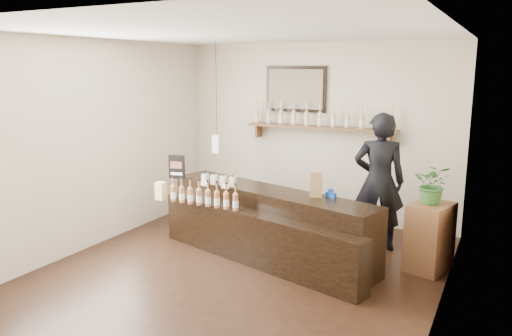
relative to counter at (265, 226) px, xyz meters
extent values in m
plane|color=black|center=(-0.03, -0.58, -0.41)|extent=(5.00, 5.00, 0.00)
plane|color=beige|center=(-0.03, 1.92, 0.99)|extent=(4.50, 0.00, 4.50)
plane|color=beige|center=(-0.03, -3.08, 0.99)|extent=(4.50, 0.00, 4.50)
plane|color=beige|center=(-2.28, -0.58, 0.99)|extent=(0.00, 5.00, 5.00)
plane|color=beige|center=(2.22, -0.58, 0.99)|extent=(0.00, 5.00, 5.00)
plane|color=white|center=(-0.03, -0.58, 2.39)|extent=(5.00, 5.00, 0.00)
cube|color=brown|center=(0.07, 1.79, 1.09)|extent=(2.40, 0.25, 0.04)
cube|color=brown|center=(-1.01, 1.82, 0.97)|extent=(0.04, 0.20, 0.20)
cube|color=brown|center=(1.15, 1.82, 0.97)|extent=(0.04, 0.20, 0.20)
cube|color=black|center=(-0.38, 1.89, 1.67)|extent=(1.02, 0.04, 0.72)
cube|color=#463B2D|center=(-0.38, 1.86, 1.67)|extent=(0.92, 0.01, 0.62)
cube|color=white|center=(-1.33, 1.02, 0.84)|extent=(0.12, 0.12, 0.28)
cylinder|color=black|center=(-1.33, 1.02, 1.69)|extent=(0.01, 0.01, 1.41)
cylinder|color=beige|center=(-1.03, 1.79, 1.21)|extent=(0.07, 0.07, 0.20)
cone|color=beige|center=(-1.03, 1.79, 1.34)|extent=(0.07, 0.07, 0.05)
cylinder|color=beige|center=(-1.03, 1.79, 1.40)|extent=(0.02, 0.02, 0.07)
cylinder|color=gold|center=(-1.03, 1.79, 1.45)|extent=(0.03, 0.03, 0.02)
cylinder|color=white|center=(-1.03, 1.79, 1.19)|extent=(0.07, 0.07, 0.09)
cylinder|color=beige|center=(-0.81, 1.79, 1.21)|extent=(0.07, 0.07, 0.20)
cone|color=beige|center=(-0.81, 1.79, 1.34)|extent=(0.07, 0.07, 0.05)
cylinder|color=beige|center=(-0.81, 1.79, 1.40)|extent=(0.02, 0.02, 0.07)
cylinder|color=gold|center=(-0.81, 1.79, 1.45)|extent=(0.03, 0.03, 0.02)
cylinder|color=white|center=(-0.81, 1.79, 1.19)|extent=(0.07, 0.07, 0.09)
cylinder|color=beige|center=(-0.59, 1.79, 1.21)|extent=(0.07, 0.07, 0.20)
cone|color=beige|center=(-0.59, 1.79, 1.34)|extent=(0.07, 0.07, 0.05)
cylinder|color=beige|center=(-0.59, 1.79, 1.40)|extent=(0.02, 0.02, 0.07)
cylinder|color=gold|center=(-0.59, 1.79, 1.45)|extent=(0.03, 0.03, 0.02)
cylinder|color=white|center=(-0.59, 1.79, 1.19)|extent=(0.07, 0.07, 0.09)
cylinder|color=beige|center=(-0.37, 1.79, 1.21)|extent=(0.07, 0.07, 0.20)
cone|color=beige|center=(-0.37, 1.79, 1.34)|extent=(0.07, 0.07, 0.05)
cylinder|color=beige|center=(-0.37, 1.79, 1.40)|extent=(0.02, 0.02, 0.07)
cylinder|color=gold|center=(-0.37, 1.79, 1.45)|extent=(0.03, 0.03, 0.02)
cylinder|color=white|center=(-0.37, 1.79, 1.19)|extent=(0.07, 0.07, 0.09)
cylinder|color=beige|center=(-0.15, 1.79, 1.21)|extent=(0.07, 0.07, 0.20)
cone|color=beige|center=(-0.15, 1.79, 1.34)|extent=(0.07, 0.07, 0.05)
cylinder|color=beige|center=(-0.15, 1.79, 1.40)|extent=(0.02, 0.02, 0.07)
cylinder|color=gold|center=(-0.15, 1.79, 1.45)|extent=(0.03, 0.03, 0.02)
cylinder|color=white|center=(-0.15, 1.79, 1.19)|extent=(0.07, 0.07, 0.09)
cylinder|color=beige|center=(0.07, 1.79, 1.21)|extent=(0.07, 0.07, 0.20)
cone|color=beige|center=(0.07, 1.79, 1.34)|extent=(0.07, 0.07, 0.05)
cylinder|color=beige|center=(0.07, 1.79, 1.40)|extent=(0.02, 0.02, 0.07)
cylinder|color=gold|center=(0.07, 1.79, 1.45)|extent=(0.03, 0.03, 0.02)
cylinder|color=white|center=(0.07, 1.79, 1.19)|extent=(0.07, 0.07, 0.09)
cylinder|color=beige|center=(0.29, 1.79, 1.21)|extent=(0.07, 0.07, 0.20)
cone|color=beige|center=(0.29, 1.79, 1.34)|extent=(0.07, 0.07, 0.05)
cylinder|color=beige|center=(0.29, 1.79, 1.40)|extent=(0.02, 0.02, 0.07)
cylinder|color=gold|center=(0.29, 1.79, 1.45)|extent=(0.03, 0.03, 0.02)
cylinder|color=white|center=(0.29, 1.79, 1.19)|extent=(0.07, 0.07, 0.09)
cylinder|color=beige|center=(0.51, 1.79, 1.21)|extent=(0.07, 0.07, 0.20)
cone|color=beige|center=(0.51, 1.79, 1.34)|extent=(0.07, 0.07, 0.05)
cylinder|color=beige|center=(0.51, 1.79, 1.40)|extent=(0.02, 0.02, 0.07)
cylinder|color=gold|center=(0.51, 1.79, 1.45)|extent=(0.03, 0.03, 0.02)
cylinder|color=white|center=(0.51, 1.79, 1.19)|extent=(0.07, 0.07, 0.09)
cylinder|color=beige|center=(0.73, 1.79, 1.21)|extent=(0.07, 0.07, 0.20)
cone|color=beige|center=(0.73, 1.79, 1.34)|extent=(0.07, 0.07, 0.05)
cylinder|color=beige|center=(0.73, 1.79, 1.40)|extent=(0.02, 0.02, 0.07)
cylinder|color=gold|center=(0.73, 1.79, 1.45)|extent=(0.03, 0.03, 0.02)
cylinder|color=white|center=(0.73, 1.79, 1.19)|extent=(0.07, 0.07, 0.09)
cylinder|color=beige|center=(0.95, 1.79, 1.21)|extent=(0.07, 0.07, 0.20)
cone|color=beige|center=(0.95, 1.79, 1.34)|extent=(0.07, 0.07, 0.05)
cylinder|color=beige|center=(0.95, 1.79, 1.40)|extent=(0.02, 0.02, 0.07)
cylinder|color=gold|center=(0.95, 1.79, 1.45)|extent=(0.03, 0.03, 0.02)
cylinder|color=white|center=(0.95, 1.79, 1.19)|extent=(0.07, 0.07, 0.09)
cylinder|color=beige|center=(1.17, 1.79, 1.21)|extent=(0.07, 0.07, 0.20)
cone|color=beige|center=(1.17, 1.79, 1.34)|extent=(0.07, 0.07, 0.05)
cylinder|color=beige|center=(1.17, 1.79, 1.40)|extent=(0.02, 0.02, 0.07)
cylinder|color=gold|center=(1.17, 1.79, 1.45)|extent=(0.03, 0.03, 0.02)
cylinder|color=white|center=(1.17, 1.79, 1.19)|extent=(0.07, 0.07, 0.09)
cube|color=black|center=(0.01, 0.12, 0.02)|extent=(3.13, 1.33, 0.86)
cube|color=black|center=(0.01, -0.29, -0.08)|extent=(3.06, 1.07, 0.66)
cube|color=white|center=(-0.86, -0.09, 0.48)|extent=(0.10, 0.04, 0.05)
cube|color=white|center=(-0.54, -0.09, 0.48)|extent=(0.10, 0.04, 0.05)
cube|color=#E1C88A|center=(-1.43, -0.29, 0.31)|extent=(0.12, 0.12, 0.12)
cube|color=#E1C88A|center=(-1.43, -0.29, 0.43)|extent=(0.12, 0.12, 0.12)
cube|color=beige|center=(-0.95, 0.07, 0.52)|extent=(0.08, 0.08, 0.13)
cube|color=#D7A7AD|center=(-0.95, 0.03, 0.52)|extent=(0.07, 0.00, 0.06)
cylinder|color=black|center=(-0.95, 0.07, 0.59)|extent=(0.02, 0.02, 0.03)
cube|color=beige|center=(-0.80, 0.07, 0.52)|extent=(0.08, 0.08, 0.13)
cube|color=#D7A7AD|center=(-0.80, 0.03, 0.52)|extent=(0.07, 0.00, 0.06)
cylinder|color=black|center=(-0.80, 0.07, 0.59)|extent=(0.02, 0.02, 0.03)
cube|color=beige|center=(-0.65, 0.07, 0.52)|extent=(0.08, 0.08, 0.13)
cube|color=#D7A7AD|center=(-0.65, 0.03, 0.52)|extent=(0.07, 0.00, 0.06)
cylinder|color=black|center=(-0.65, 0.07, 0.59)|extent=(0.02, 0.02, 0.03)
cube|color=beige|center=(-0.51, 0.07, 0.52)|extent=(0.08, 0.08, 0.13)
cube|color=#D7A7AD|center=(-0.51, 0.03, 0.52)|extent=(0.07, 0.00, 0.06)
cylinder|color=black|center=(-0.51, 0.07, 0.59)|extent=(0.02, 0.02, 0.03)
cylinder|color=#9D5F35|center=(-1.22, -0.29, 0.35)|extent=(0.07, 0.07, 0.20)
cone|color=#9D5F35|center=(-1.22, -0.29, 0.48)|extent=(0.07, 0.07, 0.05)
cylinder|color=#9D5F35|center=(-1.22, -0.29, 0.54)|extent=(0.02, 0.02, 0.07)
cylinder|color=black|center=(-1.22, -0.29, 0.58)|extent=(0.03, 0.03, 0.03)
cylinder|color=white|center=(-1.22, -0.29, 0.33)|extent=(0.07, 0.07, 0.09)
cylinder|color=#9D5F35|center=(-1.08, -0.29, 0.35)|extent=(0.07, 0.07, 0.20)
cone|color=#9D5F35|center=(-1.08, -0.29, 0.48)|extent=(0.07, 0.07, 0.05)
cylinder|color=#9D5F35|center=(-1.08, -0.29, 0.54)|extent=(0.02, 0.02, 0.07)
cylinder|color=black|center=(-1.08, -0.29, 0.58)|extent=(0.03, 0.03, 0.03)
cylinder|color=white|center=(-1.08, -0.29, 0.33)|extent=(0.07, 0.07, 0.09)
cylinder|color=#9D5F35|center=(-0.95, -0.29, 0.35)|extent=(0.07, 0.07, 0.20)
cone|color=#9D5F35|center=(-0.95, -0.29, 0.48)|extent=(0.07, 0.07, 0.05)
cylinder|color=#9D5F35|center=(-0.95, -0.29, 0.54)|extent=(0.02, 0.02, 0.07)
cylinder|color=black|center=(-0.95, -0.29, 0.58)|extent=(0.03, 0.03, 0.03)
cylinder|color=white|center=(-0.95, -0.29, 0.33)|extent=(0.07, 0.07, 0.09)
cylinder|color=#9D5F35|center=(-0.81, -0.29, 0.35)|extent=(0.07, 0.07, 0.20)
cone|color=#9D5F35|center=(-0.81, -0.29, 0.48)|extent=(0.07, 0.07, 0.05)
cylinder|color=#9D5F35|center=(-0.81, -0.29, 0.54)|extent=(0.02, 0.02, 0.07)
cylinder|color=black|center=(-0.81, -0.29, 0.58)|extent=(0.03, 0.03, 0.03)
cylinder|color=white|center=(-0.81, -0.29, 0.33)|extent=(0.07, 0.07, 0.09)
cylinder|color=#9D5F35|center=(-0.67, -0.29, 0.35)|extent=(0.07, 0.07, 0.20)
cone|color=#9D5F35|center=(-0.67, -0.29, 0.48)|extent=(0.07, 0.07, 0.05)
cylinder|color=#9D5F35|center=(-0.67, -0.29, 0.54)|extent=(0.02, 0.02, 0.07)
cylinder|color=black|center=(-0.67, -0.29, 0.58)|extent=(0.03, 0.03, 0.03)
cylinder|color=white|center=(-0.67, -0.29, 0.33)|extent=(0.07, 0.07, 0.09)
cylinder|color=#9D5F35|center=(-0.54, -0.29, 0.35)|extent=(0.07, 0.07, 0.20)
cone|color=#9D5F35|center=(-0.54, -0.29, 0.48)|extent=(0.07, 0.07, 0.05)
cylinder|color=#9D5F35|center=(-0.54, -0.29, 0.54)|extent=(0.02, 0.02, 0.07)
cylinder|color=black|center=(-0.54, -0.29, 0.58)|extent=(0.03, 0.03, 0.03)
cylinder|color=white|center=(-0.54, -0.29, 0.33)|extent=(0.07, 0.07, 0.09)
cylinder|color=#9D5F35|center=(-0.40, -0.29, 0.35)|extent=(0.07, 0.07, 0.20)
cone|color=#9D5F35|center=(-0.40, -0.29, 0.48)|extent=(0.07, 0.07, 0.05)
cylinder|color=#9D5F35|center=(-0.40, -0.29, 0.54)|extent=(0.02, 0.02, 0.07)
cylinder|color=black|center=(-0.40, -0.29, 0.58)|extent=(0.03, 0.03, 0.03)
cylinder|color=white|center=(-0.40, -0.29, 0.33)|extent=(0.07, 0.07, 0.09)
cylinder|color=#9D5F35|center=(-0.26, -0.29, 0.35)|extent=(0.07, 0.07, 0.20)
cone|color=#9D5F35|center=(-0.26, -0.29, 0.48)|extent=(0.07, 0.07, 0.05)
cylinder|color=#9D5F35|center=(-0.26, -0.29, 0.54)|extent=(0.02, 0.02, 0.07)
cylinder|color=black|center=(-0.26, -0.29, 0.58)|extent=(0.03, 0.03, 0.03)
cylinder|color=white|center=(-0.26, -0.29, 0.33)|extent=(0.07, 0.07, 0.09)
cube|color=black|center=(-1.45, 0.10, 0.63)|extent=(0.24, 0.07, 0.34)
cube|color=brown|center=(-1.45, 0.09, 0.65)|extent=(0.17, 0.04, 0.10)
cube|color=white|center=(-1.45, 0.09, 0.53)|extent=(0.17, 0.04, 0.04)
cube|color=#936D47|center=(0.67, 0.05, 0.62)|extent=(0.17, 0.15, 0.32)
cube|color=black|center=(0.67, 0.00, 0.57)|extent=(0.09, 0.03, 0.06)
cube|color=#16479D|center=(0.84, 0.10, 0.49)|extent=(0.14, 0.09, 0.06)
cylinder|color=#16479D|center=(0.84, 0.10, 0.53)|extent=(0.08, 0.05, 0.07)
cube|color=brown|center=(1.97, 0.50, 0.01)|extent=(0.55, 0.66, 0.83)
imported|color=#306428|center=(1.97, 0.50, 0.66)|extent=(0.45, 0.39, 0.48)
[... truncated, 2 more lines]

